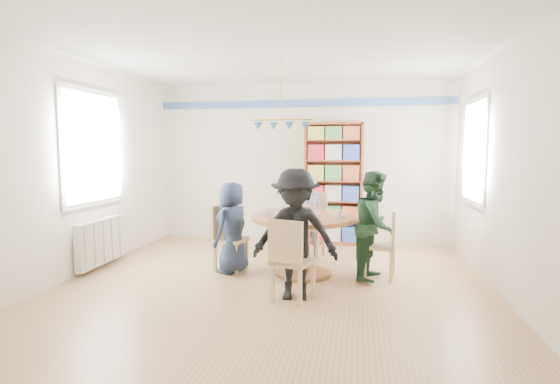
% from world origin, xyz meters
% --- Properties ---
extents(ground, '(5.00, 5.00, 0.00)m').
position_xyz_m(ground, '(0.00, 0.00, 0.00)').
color(ground, tan).
extents(room_shell, '(5.00, 5.00, 5.00)m').
position_xyz_m(room_shell, '(-0.26, 0.87, 1.65)').
color(room_shell, white).
rests_on(room_shell, ground).
extents(radiator, '(0.12, 1.00, 0.60)m').
position_xyz_m(radiator, '(-2.42, 0.30, 0.35)').
color(radiator, silver).
rests_on(radiator, ground).
extents(dining_table, '(1.30, 1.30, 0.75)m').
position_xyz_m(dining_table, '(0.30, 0.43, 0.56)').
color(dining_table, brown).
rests_on(dining_table, ground).
extents(chair_left, '(0.44, 0.44, 0.85)m').
position_xyz_m(chair_left, '(-0.73, 0.48, 0.47)').
color(chair_left, '#CDB47E').
rests_on(chair_left, ground).
extents(chair_right, '(0.43, 0.43, 0.86)m').
position_xyz_m(chair_right, '(1.30, 0.45, 0.47)').
color(chair_right, '#CDB47E').
rests_on(chair_right, ground).
extents(chair_far, '(0.49, 0.49, 0.95)m').
position_xyz_m(chair_far, '(0.28, 1.43, 0.53)').
color(chair_far, '#CDB47E').
rests_on(chair_far, ground).
extents(chair_near, '(0.49, 0.49, 0.87)m').
position_xyz_m(chair_near, '(0.28, -0.57, 0.48)').
color(chair_near, '#CDB47E').
rests_on(chair_near, ground).
extents(person_left, '(0.55, 0.66, 1.17)m').
position_xyz_m(person_left, '(-0.62, 0.39, 0.58)').
color(person_left, '#192237').
rests_on(person_left, ground).
extents(person_right, '(0.64, 0.75, 1.32)m').
position_xyz_m(person_right, '(1.17, 0.44, 0.66)').
color(person_right, '#193320').
rests_on(person_right, ground).
extents(person_far, '(0.51, 0.43, 1.19)m').
position_xyz_m(person_far, '(0.27, 1.36, 0.60)').
color(person_far, gray).
rests_on(person_far, ground).
extents(person_near, '(0.91, 0.54, 1.38)m').
position_xyz_m(person_near, '(0.32, -0.45, 0.69)').
color(person_near, black).
rests_on(person_near, ground).
extents(bookshelf, '(0.96, 0.29, 2.02)m').
position_xyz_m(bookshelf, '(0.55, 2.34, 0.99)').
color(bookshelf, brown).
rests_on(bookshelf, ground).
extents(tableware, '(1.03, 1.03, 0.27)m').
position_xyz_m(tableware, '(0.27, 0.45, 0.81)').
color(tableware, white).
rests_on(tableware, dining_table).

